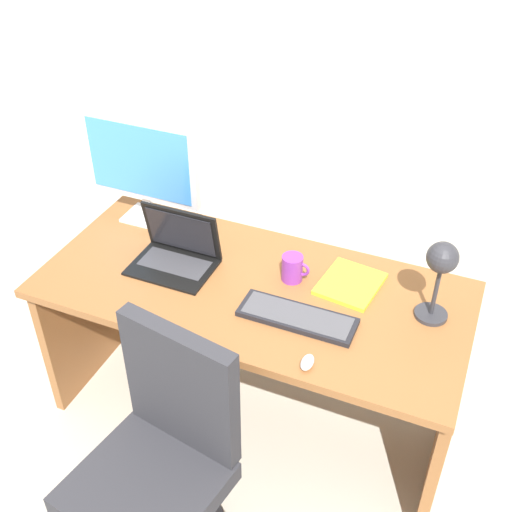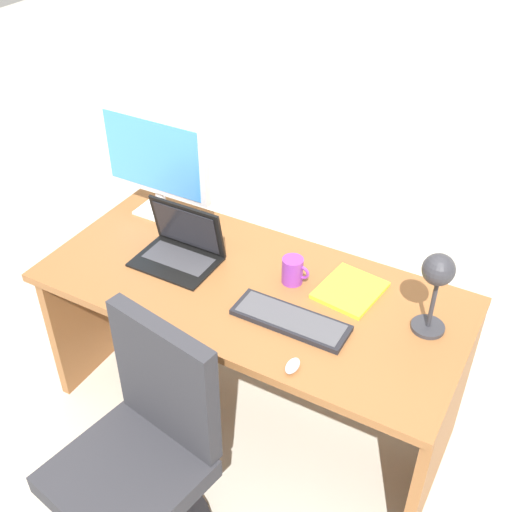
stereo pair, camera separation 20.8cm
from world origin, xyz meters
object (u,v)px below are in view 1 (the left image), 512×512
at_px(desk, 257,320).
at_px(book, 350,284).
at_px(office_chair, 159,478).
at_px(keyboard, 297,317).
at_px(mouse, 307,362).
at_px(laptop, 178,247).
at_px(monitor, 141,163).
at_px(coffee_mug, 293,268).
at_px(desk_lamp, 441,267).

height_order(desk, book, book).
bearing_deg(office_chair, keyboard, 63.90).
xyz_separation_m(keyboard, office_chair, (-0.28, -0.57, -0.37)).
xyz_separation_m(mouse, book, (0.01, 0.47, -0.01)).
xyz_separation_m(laptop, office_chair, (0.28, -0.71, -0.43)).
relative_size(mouse, book, 0.27).
bearing_deg(mouse, office_chair, -136.59).
distance_m(monitor, office_chair, 1.27).
height_order(laptop, mouse, laptop).
distance_m(coffee_mug, office_chair, 0.90).
distance_m(book, office_chair, 1.00).
relative_size(laptop, book, 1.20).
bearing_deg(monitor, office_chair, -58.96).
bearing_deg(desk_lamp, mouse, -130.67).
bearing_deg(office_chair, desk, 85.69).
xyz_separation_m(monitor, mouse, (0.96, -0.57, -0.26)).
distance_m(laptop, desk_lamp, 1.02).
distance_m(desk, desk_lamp, 0.81).
xyz_separation_m(desk, laptop, (-0.34, -0.02, 0.29)).
xyz_separation_m(keyboard, coffee_mug, (-0.10, 0.21, 0.04)).
height_order(desk, keyboard, keyboard).
xyz_separation_m(keyboard, desk_lamp, (0.44, 0.18, 0.23)).
relative_size(laptop, keyboard, 0.76).
bearing_deg(office_chair, desk_lamp, 46.29).
relative_size(desk, keyboard, 3.86).
bearing_deg(keyboard, desk_lamp, 22.54).
distance_m(monitor, keyboard, 0.96).
relative_size(coffee_mug, office_chair, 0.12).
bearing_deg(desk, book, 16.52).
relative_size(keyboard, mouse, 5.74).
height_order(mouse, desk_lamp, desk_lamp).
height_order(monitor, office_chair, monitor).
xyz_separation_m(desk, desk_lamp, (0.67, 0.02, 0.46)).
bearing_deg(coffee_mug, monitor, 168.08).
relative_size(laptop, desk_lamp, 0.96).
height_order(monitor, keyboard, monitor).
height_order(keyboard, mouse, mouse).
height_order(coffee_mug, office_chair, office_chair).
height_order(monitor, laptop, monitor).
relative_size(monitor, book, 1.94).
bearing_deg(coffee_mug, desk, -157.66).
bearing_deg(keyboard, coffee_mug, 114.77).
relative_size(monitor, coffee_mug, 4.71).
height_order(desk, monitor, monitor).
distance_m(keyboard, desk_lamp, 0.53).
relative_size(keyboard, book, 1.57).
xyz_separation_m(desk, book, (0.35, 0.10, 0.22)).
relative_size(monitor, keyboard, 1.23).
distance_m(laptop, keyboard, 0.59).
height_order(mouse, book, mouse).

